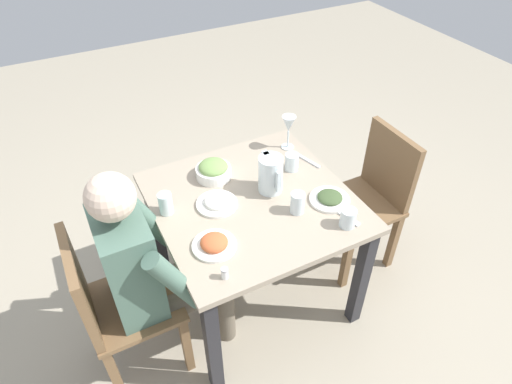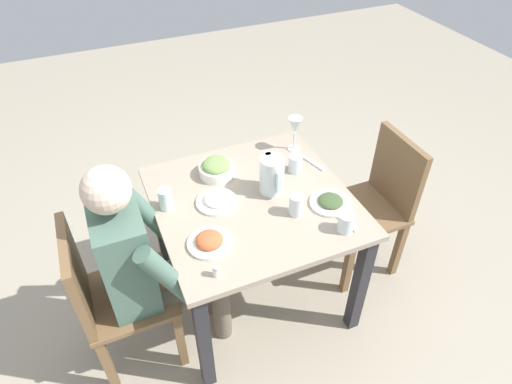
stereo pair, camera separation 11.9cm
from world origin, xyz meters
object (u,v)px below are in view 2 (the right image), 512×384
Objects in this scene: salad_bowl at (217,168)px; plate_rice_curry at (209,241)px; water_pitcher at (272,175)px; plate_dolmas at (330,202)px; wine_glass at (295,127)px; salt_shaker at (216,271)px; plate_yoghurt at (217,200)px; water_glass_far_right at (296,205)px; water_glass_by_pitcher at (346,223)px; dining_table at (253,216)px; water_glass_center at (166,199)px; chair_near at (109,294)px; chair_far at (377,199)px; diner_near at (148,259)px; water_glass_near_right at (295,164)px.

salad_bowl is 0.49m from plate_rice_curry.
water_pitcher reaches higher than plate_dolmas.
wine_glass is 0.97m from salt_shaker.
water_glass_far_right is at bearing 56.13° from plate_yoghurt.
salad_bowl is at bearing -146.76° from water_glass_by_pitcher.
salt_shaker is at bearing -40.06° from dining_table.
dining_table is at bearing 21.23° from salad_bowl.
plate_yoghurt is at bearing -64.16° from wine_glass.
water_glass_center is (0.15, -0.30, 0.01)m from salad_bowl.
water_glass_far_right reaches higher than salt_shaker.
chair_near and chair_far have the same top height.
diner_near is at bearing -139.79° from salt_shaker.
salt_shaker reaches higher than plate_dolmas.
water_glass_center is at bearing 119.90° from chair_near.
plate_rice_curry is 0.98× the size of wine_glass.
water_glass_near_right is (-0.08, 0.46, 0.03)m from plate_yoghurt.
water_glass_far_right is (-0.01, -0.18, 0.04)m from plate_dolmas.
water_glass_far_right is at bearing 40.50° from dining_table.
water_glass_center is 0.60m from water_glass_far_right.
chair_far is 0.62m from wine_glass.
water_glass_far_right is at bearing 63.27° from water_glass_center.
water_glass_center reaches higher than plate_dolmas.
water_glass_far_right is at bearing -76.51° from chair_far.
dining_table is at bearing -139.50° from water_glass_far_right.
water_glass_near_right is (-0.12, 0.29, 0.16)m from dining_table.
chair_far reaches higher than plate_dolmas.
water_pitcher is at bearing -169.83° from water_glass_far_right.
salt_shaker is at bearing -19.15° from plate_yoghurt.
chair_near is (0.10, -0.75, -0.12)m from dining_table.
water_glass_center is (-0.10, -0.39, 0.17)m from dining_table.
chair_near reaches higher than plate_yoghurt.
water_glass_near_right is 1.02× the size of water_glass_by_pitcher.
diner_near is 10.94× the size of water_glass_far_right.
chair_near is at bearing -122.10° from salt_shaker.
wine_glass is at bearing 174.32° from plate_dolmas.
salad_bowl is at bearing -135.33° from plate_dolmas.
salad_bowl is 0.40m from water_glass_near_right.
chair_far reaches higher than water_glass_near_right.
chair_far is 1.30m from diner_near.
chair_far reaches higher than water_glass_far_right.
plate_rice_curry is 0.83m from wine_glass.
plate_yoghurt is 1.02× the size of plate_rice_curry.
plate_dolmas is (0.42, 0.42, -0.03)m from salad_bowl.
plate_rice_curry reaches higher than dining_table.
chair_far is at bearing 88.04° from dining_table.
plate_rice_curry is at bearing 77.81° from chair_near.
water_glass_center is (-0.30, -0.11, 0.03)m from plate_rice_curry.
plate_yoghurt is 0.54m from plate_dolmas.
wine_glass is at bearing 96.71° from salad_bowl.
chair_far is 1.18m from water_glass_center.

